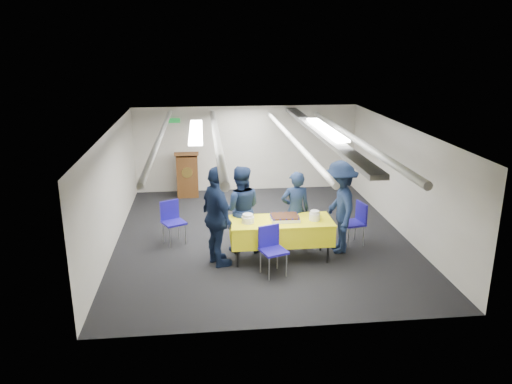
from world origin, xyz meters
TOP-DOWN VIEW (x-y plane):
  - ground at (0.00, 0.00)m, footprint 7.00×7.00m
  - room_shell at (0.09, 0.41)m, footprint 6.00×7.00m
  - serving_table at (0.23, -1.13)m, footprint 1.92×0.82m
  - sheet_cake at (0.30, -1.11)m, footprint 0.53×0.41m
  - plate_stack_left at (-0.40, -1.18)m, footprint 0.23×0.23m
  - plate_stack_right at (0.85, -1.18)m, footprint 0.20×0.20m
  - podium at (-1.60, 3.05)m, footprint 0.62×0.53m
  - chair_near at (-0.03, -1.71)m, footprint 0.54×0.54m
  - chair_right at (1.86, -0.58)m, footprint 0.50×0.50m
  - chair_left at (-1.85, -0.10)m, footprint 0.56×0.56m
  - sailor_a at (0.59, -0.66)m, footprint 0.59×0.41m
  - sailor_b at (-0.49, -0.65)m, footprint 0.87×0.69m
  - sailor_c at (-0.96, -1.27)m, footprint 0.83×1.18m
  - sailor_d at (1.41, -0.89)m, footprint 0.71×1.19m

SIDE VIEW (x-z plane):
  - ground at x=0.00m, z-range 0.00..0.00m
  - chair_near at x=-0.03m, z-range 0.10..0.97m
  - chair_right at x=1.86m, z-range 0.10..0.97m
  - chair_left at x=-1.85m, z-range 0.10..0.97m
  - serving_table at x=0.23m, z-range 0.17..0.94m
  - podium at x=-1.60m, z-range -0.01..1.24m
  - sailor_a at x=0.59m, z-range 0.00..1.58m
  - sheet_cake at x=0.30m, z-range 0.77..0.86m
  - plate_stack_left at x=-0.40m, z-range 0.76..0.93m
  - plate_stack_right at x=0.85m, z-range 0.76..0.95m
  - sailor_b at x=-0.49m, z-range 0.00..1.71m
  - sailor_d at x=1.41m, z-range 0.00..1.81m
  - sailor_c at x=-0.96m, z-range 0.00..1.87m
  - room_shell at x=0.09m, z-range 0.66..2.96m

